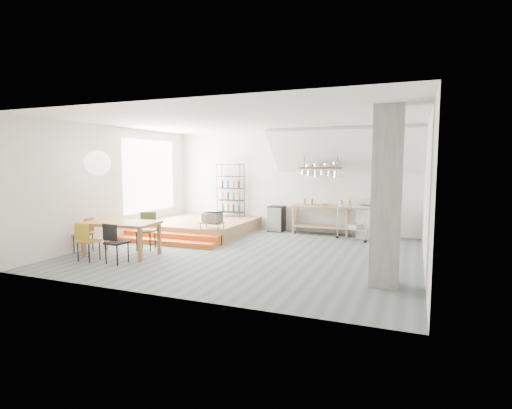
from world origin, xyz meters
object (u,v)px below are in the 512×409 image
at_px(stove, 368,221).
at_px(dining_table, 121,225).
at_px(rolling_cart, 356,218).
at_px(mini_fridge, 277,219).

distance_m(stove, dining_table, 6.90).
distance_m(rolling_cart, mini_fridge, 2.62).
relative_size(rolling_cart, mini_fridge, 1.35).
bearing_deg(mini_fridge, stove, -0.88).
bearing_deg(stove, dining_table, -138.89).
distance_m(stove, mini_fridge, 2.86).
relative_size(stove, mini_fridge, 1.44).
height_order(stove, dining_table, stove).
relative_size(stove, rolling_cart, 1.07).
relative_size(dining_table, mini_fridge, 2.18).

